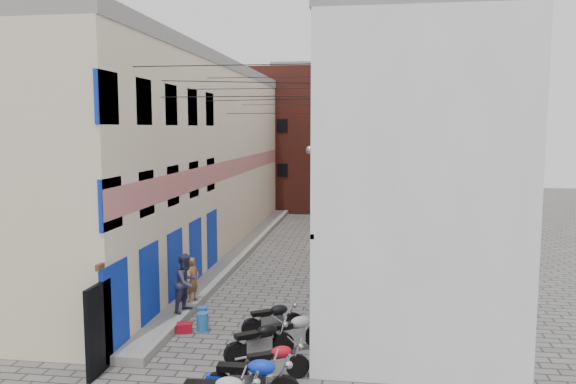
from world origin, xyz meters
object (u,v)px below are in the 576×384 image
at_px(motorcycle_d, 273,361).
at_px(motorcycle_e, 260,340).
at_px(motorcycle_g, 273,317).
at_px(red_crate, 184,328).
at_px(motorcycle_f, 293,330).
at_px(water_jug_far, 202,315).
at_px(person_b, 186,282).
at_px(water_jug_near, 203,322).
at_px(person_a, 193,279).
at_px(motorcycle_c, 251,377).

height_order(motorcycle_d, motorcycle_e, motorcycle_e).
xyz_separation_m(motorcycle_e, motorcycle_g, (0.02, 1.77, -0.03)).
distance_m(motorcycle_d, red_crate, 4.16).
bearing_deg(motorcycle_e, motorcycle_f, 98.39).
relative_size(motorcycle_d, water_jug_far, 3.65).
height_order(person_b, water_jug_near, person_b).
distance_m(person_a, person_b, 1.00).
bearing_deg(person_a, motorcycle_g, -108.50).
bearing_deg(motorcycle_c, person_b, -150.68).
height_order(person_b, water_jug_far, person_b).
xyz_separation_m(water_jug_near, water_jug_far, (-0.21, 0.65, -0.03)).
height_order(person_a, water_jug_near, person_a).
bearing_deg(red_crate, motorcycle_c, -54.26).
height_order(motorcycle_e, person_a, person_a).
distance_m(motorcycle_c, person_a, 6.80).
relative_size(motorcycle_g, person_b, 1.02).
distance_m(motorcycle_g, water_jug_near, 2.09).
xyz_separation_m(motorcycle_c, motorcycle_e, (-0.25, 2.24, -0.06)).
xyz_separation_m(motorcycle_c, red_crate, (-2.79, 3.87, -0.48)).
distance_m(person_b, water_jug_near, 1.52).
bearing_deg(person_a, motorcycle_c, -136.74).
xyz_separation_m(motorcycle_f, red_crate, (-3.29, 0.90, -0.43)).
bearing_deg(motorcycle_e, water_jug_far, -173.42).
bearing_deg(motorcycle_d, motorcycle_g, 160.73).
xyz_separation_m(motorcycle_g, water_jug_near, (-2.08, 0.06, -0.26)).
relative_size(person_b, red_crate, 4.11).
bearing_deg(water_jug_far, motorcycle_c, -61.98).
relative_size(person_a, water_jug_far, 2.96).
relative_size(motorcycle_c, person_a, 1.46).
relative_size(motorcycle_e, red_crate, 4.40).
relative_size(motorcycle_e, person_b, 1.07).
height_order(motorcycle_e, person_b, person_b).
height_order(motorcycle_e, motorcycle_g, motorcycle_e).
distance_m(motorcycle_e, person_a, 4.79).
xyz_separation_m(motorcycle_e, water_jug_near, (-2.05, 1.83, -0.29)).
bearing_deg(motorcycle_g, water_jug_far, -138.10).
height_order(person_b, red_crate, person_b).
distance_m(motorcycle_e, water_jug_near, 2.76).
xyz_separation_m(motorcycle_f, person_a, (-3.70, 3.02, 0.41)).
bearing_deg(water_jug_far, motorcycle_e, -47.66).
height_order(motorcycle_f, person_a, person_a).
distance_m(motorcycle_c, water_jug_far, 5.36).
height_order(motorcycle_e, red_crate, motorcycle_e).
distance_m(motorcycle_c, motorcycle_e, 2.25).
bearing_deg(motorcycle_c, motorcycle_d, 162.62).
height_order(motorcycle_c, person_a, person_a).
bearing_deg(motorcycle_c, water_jug_near, -152.84).
distance_m(motorcycle_c, water_jug_near, 4.69).
bearing_deg(person_b, motorcycle_e, -115.92).
height_order(motorcycle_d, person_b, person_b).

